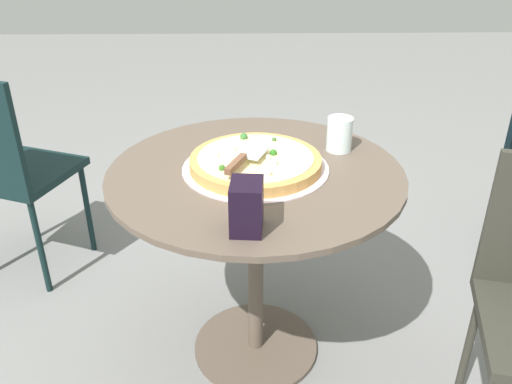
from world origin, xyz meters
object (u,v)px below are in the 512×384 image
object	(u,v)px
drinking_cup	(339,134)
napkin_dispenser	(247,207)
pizza_on_tray	(256,163)
patio_chair_corner	(6,164)
pizza_server	(243,158)
patio_table	(256,217)

from	to	relation	value
drinking_cup	napkin_dispenser	size ratio (longest dim) A/B	0.85
pizza_on_tray	patio_chair_corner	world-z (taller)	patio_chair_corner
pizza_on_tray	napkin_dispenser	world-z (taller)	napkin_dispenser
napkin_dispenser	patio_chair_corner	world-z (taller)	patio_chair_corner
pizza_server	drinking_cup	xyz separation A→B (m)	(0.30, 0.19, -0.01)
patio_table	patio_chair_corner	bearing A→B (deg)	153.59
pizza_on_tray	patio_chair_corner	xyz separation A→B (m)	(-0.93, 0.45, -0.21)
pizza_server	drinking_cup	bearing A→B (deg)	32.19
patio_table	drinking_cup	bearing A→B (deg)	28.54
pizza_server	patio_table	bearing A→B (deg)	51.65
pizza_server	drinking_cup	world-z (taller)	drinking_cup
patio_table	pizza_on_tray	bearing A→B (deg)	83.68
patio_table	pizza_server	distance (m)	0.23
drinking_cup	patio_chair_corner	distance (m)	1.26
drinking_cup	napkin_dispenser	distance (m)	0.54
patio_table	drinking_cup	xyz separation A→B (m)	(0.26, 0.14, 0.21)
patio_table	patio_chair_corner	distance (m)	1.04
pizza_on_tray	pizza_server	distance (m)	0.08
napkin_dispenser	pizza_server	bearing A→B (deg)	-173.72
pizza_on_tray	patio_chair_corner	distance (m)	1.06
pizza_server	napkin_dispenser	distance (m)	0.27
pizza_server	patio_chair_corner	size ratio (longest dim) A/B	0.25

